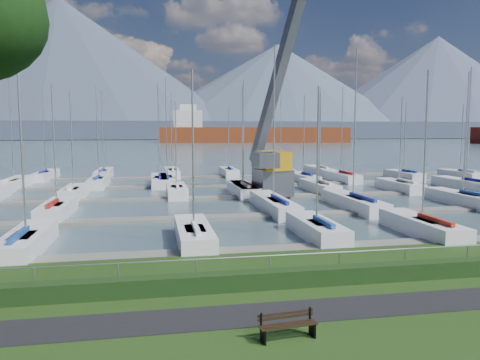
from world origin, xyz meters
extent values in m
cube|color=black|center=(0.00, -3.00, 0.01)|extent=(160.00, 2.00, 0.04)
cube|color=#465C67|center=(0.00, 260.00, -0.40)|extent=(800.00, 540.00, 0.20)
cube|color=#1A3212|center=(0.00, -0.40, 0.35)|extent=(80.00, 0.70, 0.70)
cylinder|color=#919599|center=(0.00, 0.00, 1.20)|extent=(80.00, 0.04, 0.04)
cube|color=#40495D|center=(0.00, 330.00, 6.00)|extent=(900.00, 80.00, 12.00)
cone|color=#3F4B5C|center=(-80.00, 400.00, 57.50)|extent=(340.00, 340.00, 115.00)
cone|color=#485669|center=(110.00, 410.00, 42.50)|extent=(300.00, 300.00, 85.00)
cone|color=#49526B|center=(280.00, 420.00, 50.00)|extent=(320.00, 320.00, 100.00)
cube|color=gray|center=(0.00, 6.00, -0.22)|extent=(90.00, 1.60, 0.25)
cube|color=#65625E|center=(0.00, 16.00, -0.22)|extent=(90.00, 1.60, 0.25)
cube|color=slate|center=(0.00, 26.00, -0.22)|extent=(90.00, 1.60, 0.25)
cube|color=slate|center=(0.00, 36.00, -0.22)|extent=(90.00, 1.60, 0.25)
cube|color=gray|center=(0.00, 46.00, -0.22)|extent=(90.00, 1.60, 0.25)
cube|color=black|center=(-2.50, -5.10, 0.23)|extent=(0.10, 0.40, 0.45)
cube|color=black|center=(-2.52, -4.92, 0.65)|extent=(0.06, 0.06, 0.40)
cube|color=black|center=(-0.91, -4.92, 0.23)|extent=(0.10, 0.40, 0.45)
cube|color=black|center=(-0.93, -4.74, 0.65)|extent=(0.06, 0.06, 0.40)
cube|color=black|center=(-1.69, -5.16, 0.45)|extent=(1.80, 0.30, 0.04)
cube|color=black|center=(-1.70, -5.01, 0.45)|extent=(1.80, 0.30, 0.04)
cube|color=black|center=(-1.72, -4.86, 0.45)|extent=(1.80, 0.30, 0.04)
cube|color=black|center=(-1.72, -4.81, 0.62)|extent=(1.79, 0.24, 0.08)
cube|color=black|center=(-1.72, -4.81, 0.74)|extent=(1.79, 0.24, 0.08)
cube|color=#57595F|center=(5.82, 25.90, 1.20)|extent=(3.58, 3.58, 2.60)
cube|color=#C2880B|center=(5.82, 25.90, 3.30)|extent=(3.01, 3.70, 1.80)
cube|color=#4F5055|center=(7.62, 30.40, 12.30)|extent=(4.30, 11.01, 19.89)
cube|color=#4F5156|center=(4.62, 23.90, 3.50)|extent=(2.26, 2.44, 1.40)
cube|color=maroon|center=(46.14, 219.52, 2.50)|extent=(97.87, 29.24, 10.00)
cube|color=silver|center=(12.63, 223.50, 10.00)|extent=(15.55, 15.55, 12.00)
cube|color=silver|center=(12.63, 223.50, 17.00)|extent=(8.89, 8.89, 4.00)
camera|label=1|loc=(-5.60, -18.00, 6.29)|focal=35.00mm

